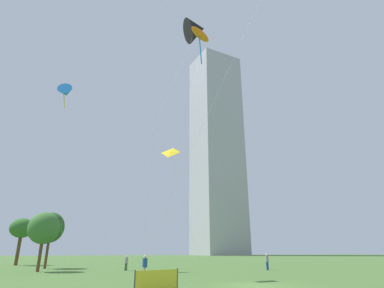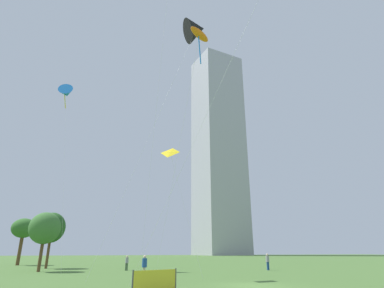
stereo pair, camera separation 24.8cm
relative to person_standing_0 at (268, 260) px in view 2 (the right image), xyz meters
name	(u,v)px [view 2 (the right image)]	position (x,y,z in m)	size (l,w,h in m)	color
ground	(254,286)	(-9.08, -14.76, -1.06)	(280.00, 280.00, 0.00)	#476B30
person_standing_0	(268,260)	(0.00, 0.00, 0.00)	(0.41, 0.41, 1.84)	#1E478C
person_standing_1	(144,265)	(-15.46, -7.92, -0.02)	(0.40, 0.40, 1.81)	tan
person_standing_2	(127,262)	(-16.09, 3.59, -0.12)	(0.36, 0.36, 1.62)	#3F593F
kite_flying_0	(170,153)	(-13.73, -8.87, 9.49)	(3.66, 1.94, 11.18)	silver
kite_flying_1	(66,93)	(-25.87, 6.89, 22.27)	(4.40, 8.48, 24.53)	silver
kite_flying_3	(199,35)	(-12.06, -12.81, 19.68)	(2.51, 12.50, 21.36)	silver
kite_flying_5	(196,30)	(-10.68, -6.85, 25.39)	(10.75, 4.14, 28.20)	silver
park_tree_0	(24,229)	(-31.55, 21.31, 4.43)	(3.67, 3.67, 7.10)	brown
park_tree_1	(45,228)	(-25.41, 3.92, 3.48)	(3.39, 3.39, 6.31)	brown
park_tree_2	(52,228)	(-25.71, 10.36, 3.96)	(3.43, 3.43, 6.99)	brown
distant_highrise_0	(219,148)	(36.51, 112.60, 53.63)	(23.10, 20.16, 109.38)	#A8A8AD
event_banner	(155,280)	(-15.90, -16.58, -0.42)	(2.62, 1.15, 1.21)	#4C4C4C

